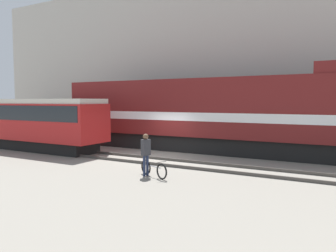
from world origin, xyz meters
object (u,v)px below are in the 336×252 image
bicycle (154,169)px  person (146,150)px  freight_locomotive (203,114)px  streetcar (36,121)px

bicycle → person: size_ratio=0.93×
freight_locomotive → bicycle: (0.98, -7.53, -2.02)m
freight_locomotive → person: size_ratio=10.72×
streetcar → bicycle: (10.58, -2.85, -1.53)m
person → bicycle: bearing=-1.1°
bicycle → person: 0.84m
person → streetcar: bearing=164.5°
streetcar → bicycle: streetcar is taller
freight_locomotive → streetcar: bearing=-154.0°
freight_locomotive → person: 7.65m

